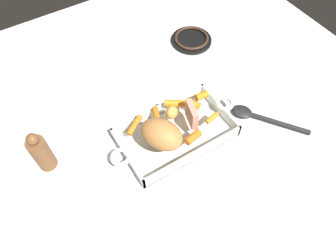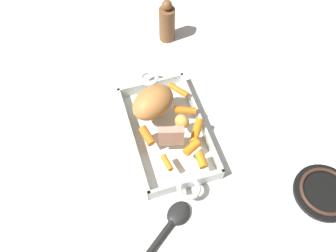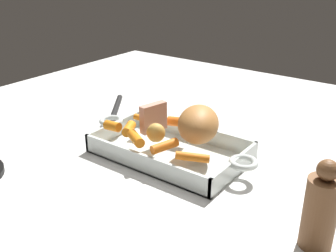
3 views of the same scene
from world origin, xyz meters
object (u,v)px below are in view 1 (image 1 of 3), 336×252
Objects in this scene: baby_carrot_short at (212,118)px; baby_carrot_northwest at (193,137)px; roasting_dish at (176,133)px; stove_burner_rear at (191,39)px; baby_carrot_long at (134,125)px; baby_carrot_center_left at (193,104)px; serving_spoon at (258,117)px; baby_carrot_center_right at (176,103)px; baby_carrot_southeast at (201,96)px; potato_near_roast at (172,113)px; pepper_mill at (41,152)px; baby_carrot_southwest at (157,116)px; pork_roast at (162,134)px; roast_slice_thin at (192,114)px.

baby_carrot_northwest is at bearing 17.41° from baby_carrot_short.
roasting_dish is 2.76× the size of stove_burner_rear.
baby_carrot_long is 0.18m from baby_carrot_northwest.
baby_carrot_center_left is 0.22m from serving_spoon.
baby_carrot_long is 0.98× the size of baby_carrot_center_right.
baby_carrot_center_left is at bearing 15.65° from baby_carrot_southeast.
roasting_dish is 9.99× the size of potato_near_roast.
pepper_mill reaches higher than baby_carrot_long.
baby_carrot_southeast is at bearing 7.88° from serving_spoon.
stove_burner_rear is 1.02× the size of pepper_mill.
baby_carrot_center_right is at bearing 173.92° from pepper_mill.
baby_carrot_center_right is 0.12m from baby_carrot_short.
potato_near_roast is 0.19× the size of serving_spoon.
potato_near_roast is 0.29m from serving_spoon.
baby_carrot_northwest is 0.13m from baby_carrot_southwest.
baby_carrot_long is 0.31× the size of serving_spoon.
baby_carrot_long reaches higher than roasting_dish.
baby_carrot_short reaches higher than serving_spoon.
baby_carrot_center_left reaches higher than baby_carrot_short.
baby_carrot_center_left reaches higher than baby_carrot_southwest.
baby_carrot_northwest reaches higher than baby_carrot_long.
pork_roast is at bearing 40.78° from baby_carrot_center_right.
roast_slice_thin is at bearing 33.21° from serving_spoon.
baby_carrot_southeast is 0.20m from serving_spoon.
pork_roast is 0.17m from baby_carrot_center_left.
baby_carrot_short is (-0.07, 0.10, -0.00)m from baby_carrot_center_right.
baby_carrot_southeast is 0.18× the size of serving_spoon.
baby_carrot_center_right reaches higher than baby_carrot_long.
baby_carrot_short is 0.17m from serving_spoon.
baby_carrot_southeast is 0.12m from potato_near_roast.
roast_slice_thin is at bearing 96.22° from baby_carrot_center_right.
roast_slice_thin reaches higher than baby_carrot_center_right.
roasting_dish is 0.13m from baby_carrot_long.
pepper_mill is (0.48, -0.15, 0.01)m from baby_carrot_short.
baby_carrot_center_left is 1.03× the size of baby_carrot_short.
baby_carrot_center_left is 0.08m from potato_near_roast.
baby_carrot_southwest is at bearing 27.34° from serving_spoon.
pork_roast reaches higher than stove_burner_rear.
pork_roast is at bearing 115.90° from baby_carrot_long.
baby_carrot_long is 1.67× the size of baby_carrot_southeast.
baby_carrot_short is (-0.02, 0.07, -0.00)m from baby_carrot_center_left.
potato_near_roast reaches higher than baby_carrot_center_right.
baby_carrot_southeast is at bearing -173.90° from potato_near_roast.
baby_carrot_long is 0.27m from pepper_mill.
pepper_mill reaches higher than baby_carrot_southwest.
roasting_dish is at bearing 49.42° from stove_burner_rear.
pork_roast reaches higher than baby_carrot_northwest.
baby_carrot_short is at bearing 162.90° from pepper_mill.
roast_slice_thin is 0.97× the size of baby_carrot_long.
roasting_dish is at bearing 24.64° from baby_carrot_center_left.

